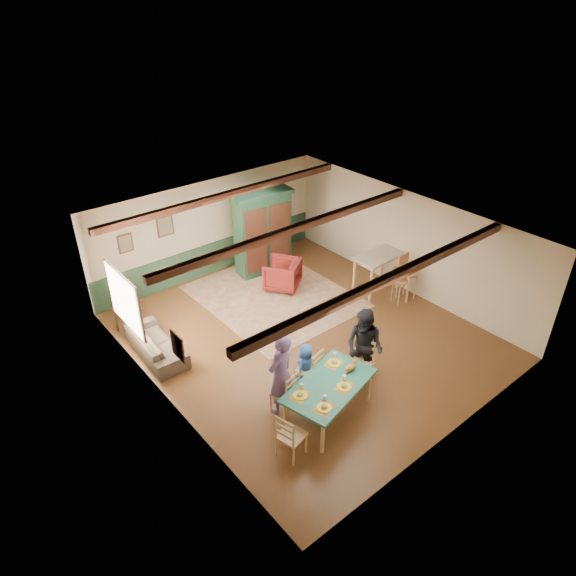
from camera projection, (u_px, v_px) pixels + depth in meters
floor at (304, 335)px, 12.10m from camera, size 8.00×8.00×0.00m
wall_back at (210, 228)px, 14.04m from camera, size 7.00×0.02×2.70m
wall_left at (163, 348)px, 9.50m from camera, size 0.02×8.00×2.70m
wall_right at (407, 242)px, 13.29m from camera, size 0.02×8.00×2.70m
ceiling at (306, 231)px, 10.69m from camera, size 7.00×8.00×0.02m
wainscot_back at (212, 257)px, 14.49m from camera, size 6.95×0.03×0.90m
ceiling_beam_front at (390, 278)px, 9.22m from camera, size 6.95×0.16×0.16m
ceiling_beam_mid at (294, 229)px, 11.00m from camera, size 6.95×0.16×0.16m
ceiling_beam_back at (227, 195)px, 12.72m from camera, size 6.95×0.16×0.16m
window_left at (124, 301)px, 10.53m from camera, size 0.06×1.60×1.30m
picture_left_wall at (178, 346)px, 8.91m from camera, size 0.04×0.42×0.52m
picture_back_a at (165, 226)px, 13.08m from camera, size 0.45×0.04×0.55m
picture_back_b at (125, 243)px, 12.56m from camera, size 0.38×0.04×0.48m
dining_table at (329, 400)px, 9.71m from camera, size 2.04×1.44×0.77m
dining_chair_far_left at (284, 392)px, 9.75m from camera, size 0.53×0.54×0.98m
dining_chair_far_right at (309, 369)px, 10.32m from camera, size 0.53×0.54×0.98m
dining_chair_end_left at (291, 434)px, 8.85m from camera, size 0.54×0.53×0.98m
dining_chair_end_right at (360, 363)px, 10.46m from camera, size 0.54×0.53×0.98m
person_man at (281, 374)px, 9.59m from camera, size 0.73×0.57×1.78m
person_woman at (364, 347)px, 10.35m from camera, size 0.82×0.95×1.70m
person_child at (306, 366)px, 10.34m from camera, size 0.57×0.44×1.03m
cat at (350, 367)px, 9.79m from camera, size 0.39×0.23×0.19m
place_setting_near_left at (324, 406)px, 8.96m from camera, size 0.47×0.40×0.11m
place_setting_near_center at (344, 385)px, 9.42m from camera, size 0.47×0.40×0.11m
place_setting_far_left at (300, 394)px, 9.22m from camera, size 0.47×0.40×0.11m
place_setting_far_right at (334, 361)px, 10.00m from camera, size 0.47×0.40×0.11m
area_rug at (274, 296)px, 13.57m from camera, size 3.44×4.08×0.01m
armoire at (263, 233)px, 14.18m from camera, size 1.75×0.87×2.37m
armchair at (282, 274)px, 13.76m from camera, size 1.22×1.23×0.81m
sofa at (156, 344)px, 11.37m from camera, size 0.83×1.93×0.56m
end_table at (129, 320)px, 12.09m from camera, size 0.59×0.59×0.65m
table_lamp at (125, 297)px, 11.76m from camera, size 0.35×0.35×0.59m
counter_table at (377, 273)px, 13.55m from camera, size 1.30×0.78×1.07m
bar_stool_left at (400, 285)px, 13.10m from camera, size 0.40×0.43×1.00m
bar_stool_right at (407, 278)px, 13.17m from camera, size 0.47×0.51×1.23m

